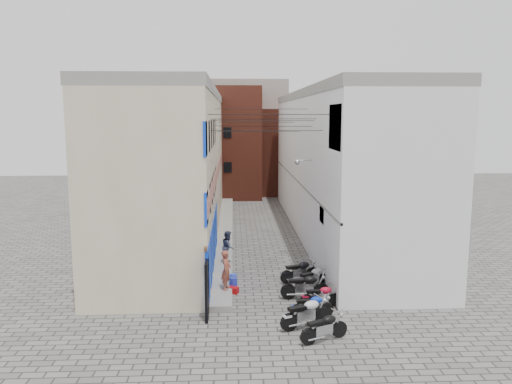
{
  "coord_description": "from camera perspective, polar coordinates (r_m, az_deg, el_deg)",
  "views": [
    {
      "loc": [
        -1.52,
        -18.16,
        7.46
      ],
      "look_at": [
        -0.19,
        10.8,
        3.0
      ],
      "focal_mm": 35.0,
      "sensor_mm": 36.0,
      "label": 1
    }
  ],
  "objects": [
    {
      "name": "plinth",
      "position": [
        32.01,
        -3.53,
        -4.52
      ],
      "size": [
        0.9,
        26.0,
        0.25
      ],
      "primitive_type": "cube",
      "color": "gray",
      "rests_on": "ground"
    },
    {
      "name": "motorcycle_g",
      "position": [
        22.88,
        5.04,
        -8.85
      ],
      "size": [
        2.01,
        1.24,
        1.11
      ],
      "primitive_type": null,
      "rotation": [
        0.0,
        0.0,
        -1.21
      ],
      "color": "black",
      "rests_on": "ground"
    },
    {
      "name": "water_jug_far",
      "position": [
        22.44,
        -2.62,
        -9.99
      ],
      "size": [
        0.43,
        0.43,
        0.51
      ],
      "primitive_type": "cylinder",
      "rotation": [
        0.0,
        0.0,
        -0.42
      ],
      "color": "blue",
      "rests_on": "ground"
    },
    {
      "name": "building_far_brick_right",
      "position": [
        48.49,
        2.73,
        4.65
      ],
      "size": [
        5.0,
        6.0,
        8.0
      ],
      "primitive_type": "cube",
      "color": "brown",
      "rests_on": "ground"
    },
    {
      "name": "person_b",
      "position": [
        24.76,
        -3.2,
        -6.27
      ],
      "size": [
        0.72,
        0.86,
        1.6
      ],
      "primitive_type": "imported",
      "rotation": [
        0.0,
        0.0,
        1.41
      ],
      "color": "#363B51",
      "rests_on": "plinth"
    },
    {
      "name": "building_far_concrete",
      "position": [
        52.21,
        -0.97,
        6.6
      ],
      "size": [
        8.0,
        5.0,
        11.0
      ],
      "primitive_type": "cube",
      "color": "gray",
      "rests_on": "ground"
    },
    {
      "name": "motorcycle_e",
      "position": [
        20.89,
        5.62,
        -10.51
      ],
      "size": [
        2.06,
        0.75,
        1.17
      ],
      "primitive_type": null,
      "rotation": [
        0.0,
        0.0,
        -1.52
      ],
      "color": "black",
      "rests_on": "ground"
    },
    {
      "name": "ground",
      "position": [
        19.69,
        2.04,
        -13.53
      ],
      "size": [
        90.0,
        90.0,
        0.0
      ],
      "primitive_type": "plane",
      "color": "#575552",
      "rests_on": "ground"
    },
    {
      "name": "building_far_brick_left",
      "position": [
        46.22,
        -3.24,
        5.68
      ],
      "size": [
        6.0,
        6.0,
        10.0
      ],
      "primitive_type": "cube",
      "color": "brown",
      "rests_on": "ground"
    },
    {
      "name": "person_a",
      "position": [
        21.08,
        -3.41,
        -8.88
      ],
      "size": [
        0.53,
        0.68,
        1.66
      ],
      "primitive_type": "imported",
      "rotation": [
        0.0,
        0.0,
        1.33
      ],
      "color": "brown",
      "rests_on": "plinth"
    },
    {
      "name": "motorcycle_d",
      "position": [
        20.13,
        7.46,
        -11.58
      ],
      "size": [
        1.74,
        0.7,
        0.98
      ],
      "primitive_type": null,
      "rotation": [
        0.0,
        0.0,
        -1.48
      ],
      "color": "#A10B25",
      "rests_on": "ground"
    },
    {
      "name": "red_crate",
      "position": [
        21.56,
        -2.61,
        -11.14
      ],
      "size": [
        0.5,
        0.45,
        0.26
      ],
      "primitive_type": "cube",
      "rotation": [
        0.0,
        0.0,
        -0.4
      ],
      "color": "#A60B0F",
      "rests_on": "ground"
    },
    {
      "name": "far_shopfront",
      "position": [
        43.83,
        -0.62,
        0.54
      ],
      "size": [
        2.0,
        0.3,
        2.4
      ],
      "primitive_type": "cube",
      "color": "black",
      "rests_on": "ground"
    },
    {
      "name": "motorcycle_a",
      "position": [
        17.32,
        7.81,
        -14.94
      ],
      "size": [
        1.89,
        1.27,
        1.05
      ],
      "primitive_type": null,
      "rotation": [
        0.0,
        0.0,
        -1.15
      ],
      "color": "black",
      "rests_on": "ground"
    },
    {
      "name": "building_right",
      "position": [
        31.96,
        9.16,
        3.33
      ],
      "size": [
        5.94,
        26.0,
        9.0
      ],
      "color": "silver",
      "rests_on": "ground"
    },
    {
      "name": "water_jug_near",
      "position": [
        21.85,
        -2.62,
        -10.44
      ],
      "size": [
        0.43,
        0.43,
        0.56
      ],
      "primitive_type": "cylinder",
      "rotation": [
        0.0,
        0.0,
        0.2
      ],
      "color": "#2230AB",
      "rests_on": "ground"
    },
    {
      "name": "motorcycle_c",
      "position": [
        19.14,
        6.39,
        -12.68
      ],
      "size": [
        1.72,
        0.69,
        0.97
      ],
      "primitive_type": null,
      "rotation": [
        0.0,
        0.0,
        -1.47
      ],
      "color": "#0B2CA8",
      "rests_on": "ground"
    },
    {
      "name": "motorcycle_f",
      "position": [
        22.07,
        6.5,
        -9.61
      ],
      "size": [
        1.85,
        1.46,
        1.06
      ],
      "primitive_type": null,
      "rotation": [
        0.0,
        0.0,
        -1.01
      ],
      "color": "#AFAEB3",
      "rests_on": "ground"
    },
    {
      "name": "motorcycle_b",
      "position": [
        18.22,
        5.75,
        -13.45
      ],
      "size": [
        2.12,
        1.4,
        1.18
      ],
      "primitive_type": null,
      "rotation": [
        0.0,
        0.0,
        -1.16
      ],
      "color": "silver",
      "rests_on": "ground"
    },
    {
      "name": "overhead_wires",
      "position": [
        25.85,
        0.74,
        8.0
      ],
      "size": [
        5.8,
        13.02,
        1.32
      ],
      "color": "black",
      "rests_on": "ground"
    },
    {
      "name": "building_left",
      "position": [
        31.44,
        -8.96,
        3.23
      ],
      "size": [
        5.1,
        27.0,
        9.0
      ],
      "color": "#BDAC8F",
      "rests_on": "ground"
    }
  ]
}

